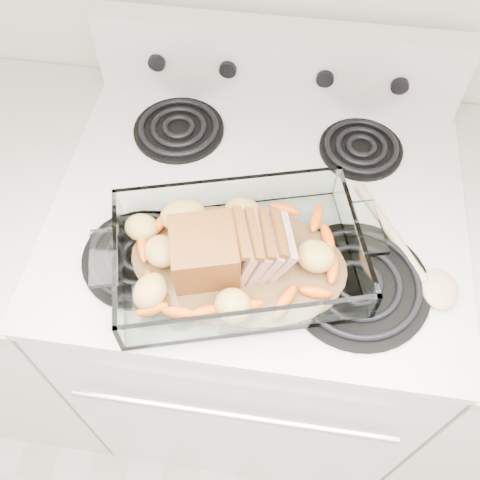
# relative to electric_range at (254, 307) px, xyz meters

# --- Properties ---
(electric_range) EXTENTS (0.78, 0.70, 1.12)m
(electric_range) POSITION_rel_electric_range_xyz_m (0.00, 0.00, 0.00)
(electric_range) COLOR silver
(electric_range) RESTS_ON ground
(counter_left) EXTENTS (0.58, 0.68, 0.93)m
(counter_left) POSITION_rel_electric_range_xyz_m (-0.67, -0.00, -0.02)
(counter_left) COLOR silver
(counter_left) RESTS_ON ground
(baking_dish) EXTENTS (0.41, 0.27, 0.08)m
(baking_dish) POSITION_rel_electric_range_xyz_m (-0.02, -0.15, 0.48)
(baking_dish) COLOR white
(baking_dish) RESTS_ON electric_range
(pork_roast) EXTENTS (0.20, 0.11, 0.09)m
(pork_roast) POSITION_rel_electric_range_xyz_m (-0.05, -0.15, 0.51)
(pork_roast) COLOR brown
(pork_roast) RESTS_ON baking_dish
(roast_vegetables) EXTENTS (0.39, 0.21, 0.05)m
(roast_vegetables) POSITION_rel_electric_range_xyz_m (-0.02, -0.11, 0.49)
(roast_vegetables) COLOR #E44E00
(roast_vegetables) RESTS_ON baking_dish
(wooden_spoon) EXTENTS (0.18, 0.25, 0.02)m
(wooden_spoon) POSITION_rel_electric_range_xyz_m (0.29, -0.11, 0.46)
(wooden_spoon) COLOR #D5B289
(wooden_spoon) RESTS_ON electric_range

